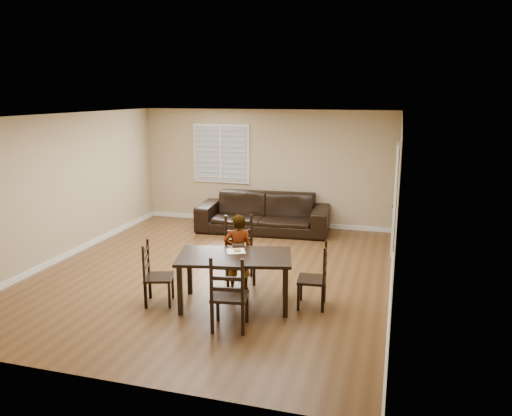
{
  "coord_description": "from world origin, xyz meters",
  "views": [
    {
      "loc": [
        2.98,
        -7.73,
        3.05
      ],
      "look_at": [
        0.52,
        0.84,
        1.0
      ],
      "focal_mm": 35.0,
      "sensor_mm": 36.0,
      "label": 1
    }
  ],
  "objects_px": {
    "chair_left": "(151,276)",
    "donut": "(237,250)",
    "dining_table": "(235,261)",
    "chair_near": "(239,251)",
    "chair_far": "(228,298)",
    "chair_right": "(320,279)",
    "sofa": "(263,213)",
    "child": "(238,252)"
  },
  "relations": [
    {
      "from": "chair_right",
      "to": "donut",
      "type": "height_order",
      "value": "chair_right"
    },
    {
      "from": "dining_table",
      "to": "chair_right",
      "type": "distance_m",
      "value": 1.26
    },
    {
      "from": "chair_right",
      "to": "donut",
      "type": "xyz_separation_m",
      "value": [
        -1.23,
        -0.08,
        0.36
      ]
    },
    {
      "from": "chair_left",
      "to": "sofa",
      "type": "xyz_separation_m",
      "value": [
        0.55,
        4.3,
        -0.0
      ]
    },
    {
      "from": "chair_far",
      "to": "child",
      "type": "xyz_separation_m",
      "value": [
        -0.33,
        1.43,
        0.15
      ]
    },
    {
      "from": "chair_near",
      "to": "chair_right",
      "type": "xyz_separation_m",
      "value": [
        1.47,
        -0.75,
        -0.06
      ]
    },
    {
      "from": "chair_far",
      "to": "chair_right",
      "type": "xyz_separation_m",
      "value": [
        1.02,
        1.12,
        -0.04
      ]
    },
    {
      "from": "chair_far",
      "to": "chair_left",
      "type": "bearing_deg",
      "value": -30.72
    },
    {
      "from": "dining_table",
      "to": "chair_left",
      "type": "height_order",
      "value": "chair_left"
    },
    {
      "from": "chair_left",
      "to": "dining_table",
      "type": "bearing_deg",
      "value": -94.26
    },
    {
      "from": "chair_near",
      "to": "donut",
      "type": "bearing_deg",
      "value": -96.66
    },
    {
      "from": "dining_table",
      "to": "child",
      "type": "relative_size",
      "value": 1.46
    },
    {
      "from": "dining_table",
      "to": "chair_near",
      "type": "distance_m",
      "value": 1.07
    },
    {
      "from": "dining_table",
      "to": "chair_far",
      "type": "bearing_deg",
      "value": -90.62
    },
    {
      "from": "chair_left",
      "to": "child",
      "type": "relative_size",
      "value": 0.76
    },
    {
      "from": "dining_table",
      "to": "donut",
      "type": "bearing_deg",
      "value": 83.66
    },
    {
      "from": "dining_table",
      "to": "chair_far",
      "type": "height_order",
      "value": "chair_far"
    },
    {
      "from": "chair_left",
      "to": "sofa",
      "type": "bearing_deg",
      "value": -25.16
    },
    {
      "from": "dining_table",
      "to": "chair_left",
      "type": "bearing_deg",
      "value": -179.57
    },
    {
      "from": "chair_left",
      "to": "chair_right",
      "type": "distance_m",
      "value": 2.48
    },
    {
      "from": "chair_right",
      "to": "child",
      "type": "xyz_separation_m",
      "value": [
        -1.34,
        0.31,
        0.18
      ]
    },
    {
      "from": "dining_table",
      "to": "chair_near",
      "type": "bearing_deg",
      "value": 91.18
    },
    {
      "from": "donut",
      "to": "sofa",
      "type": "distance_m",
      "value": 3.89
    },
    {
      "from": "sofa",
      "to": "chair_right",
      "type": "bearing_deg",
      "value": -67.42
    },
    {
      "from": "chair_left",
      "to": "sofa",
      "type": "distance_m",
      "value": 4.33
    },
    {
      "from": "chair_far",
      "to": "donut",
      "type": "bearing_deg",
      "value": -87.29
    },
    {
      "from": "chair_left",
      "to": "child",
      "type": "height_order",
      "value": "child"
    },
    {
      "from": "child",
      "to": "sofa",
      "type": "xyz_separation_m",
      "value": [
        -0.52,
        3.43,
        -0.19
      ]
    },
    {
      "from": "dining_table",
      "to": "child",
      "type": "height_order",
      "value": "child"
    },
    {
      "from": "dining_table",
      "to": "donut",
      "type": "height_order",
      "value": "donut"
    },
    {
      "from": "chair_left",
      "to": "donut",
      "type": "distance_m",
      "value": 1.32
    },
    {
      "from": "dining_table",
      "to": "sofa",
      "type": "xyz_separation_m",
      "value": [
        -0.66,
        4.0,
        -0.25
      ]
    },
    {
      "from": "chair_near",
      "to": "sofa",
      "type": "bearing_deg",
      "value": 74.86
    },
    {
      "from": "chair_right",
      "to": "child",
      "type": "height_order",
      "value": "child"
    },
    {
      "from": "chair_near",
      "to": "chair_left",
      "type": "xyz_separation_m",
      "value": [
        -0.94,
        -1.31,
        -0.07
      ]
    },
    {
      "from": "chair_right",
      "to": "chair_near",
      "type": "bearing_deg",
      "value": -121.96
    },
    {
      "from": "chair_far",
      "to": "sofa",
      "type": "xyz_separation_m",
      "value": [
        -0.85,
        4.85,
        -0.04
      ]
    },
    {
      "from": "chair_far",
      "to": "child",
      "type": "bearing_deg",
      "value": -86.04
    },
    {
      "from": "chair_far",
      "to": "chair_right",
      "type": "distance_m",
      "value": 1.51
    },
    {
      "from": "chair_near",
      "to": "chair_far",
      "type": "relative_size",
      "value": 1.05
    },
    {
      "from": "donut",
      "to": "chair_left",
      "type": "bearing_deg",
      "value": -158.04
    },
    {
      "from": "chair_near",
      "to": "chair_right",
      "type": "distance_m",
      "value": 1.65
    }
  ]
}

